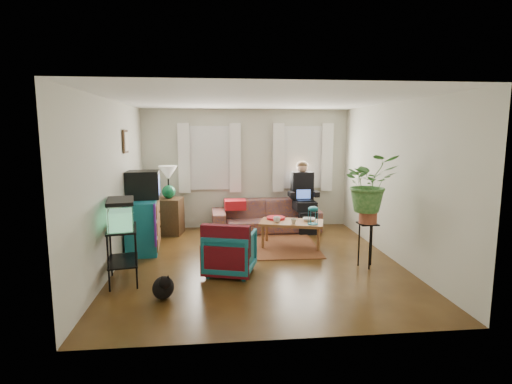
{
  "coord_description": "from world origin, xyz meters",
  "views": [
    {
      "loc": [
        -0.69,
        -6.28,
        2.12
      ],
      "look_at": [
        0.0,
        0.4,
        1.1
      ],
      "focal_mm": 28.0,
      "sensor_mm": 36.0,
      "label": 1
    }
  ],
  "objects": [
    {
      "name": "wall_back",
      "position": [
        0.0,
        2.5,
        1.3
      ],
      "size": [
        4.5,
        0.01,
        2.6
      ],
      "primitive_type": "cube",
      "color": "silver",
      "rests_on": "floor"
    },
    {
      "name": "bowl",
      "position": [
        1.03,
        0.83,
        0.5
      ],
      "size": [
        0.28,
        0.28,
        0.06
      ],
      "primitive_type": "imported",
      "rotation": [
        0.0,
        0.0,
        -0.28
      ],
      "color": "white",
      "rests_on": "coffee_table"
    },
    {
      "name": "cup_b",
      "position": [
        0.7,
        0.62,
        0.52
      ],
      "size": [
        0.13,
        0.13,
        0.1
      ],
      "primitive_type": "imported",
      "rotation": [
        0.0,
        0.0,
        -0.28
      ],
      "color": "beige",
      "rests_on": "coffee_table"
    },
    {
      "name": "aquarium_stand",
      "position": [
        -2.0,
        -0.7,
        0.39
      ],
      "size": [
        0.52,
        0.77,
        0.79
      ],
      "primitive_type": "cube",
      "rotation": [
        0.0,
        0.0,
        0.19
      ],
      "color": "black",
      "rests_on": "floor"
    },
    {
      "name": "curtains_right",
      "position": [
        1.25,
        2.4,
        1.55
      ],
      "size": [
        1.36,
        0.06,
        1.5
      ],
      "primitive_type": "cube",
      "color": "white",
      "rests_on": "wall_back"
    },
    {
      "name": "seated_person",
      "position": [
        1.2,
        2.08,
        0.68
      ],
      "size": [
        0.59,
        0.72,
        1.36
      ],
      "primitive_type": null,
      "rotation": [
        0.0,
        0.0,
        0.03
      ],
      "color": "black",
      "rests_on": "sofa"
    },
    {
      "name": "window_left",
      "position": [
        -0.8,
        2.48,
        1.55
      ],
      "size": [
        1.08,
        0.04,
        1.38
      ],
      "primitive_type": "cube",
      "color": "white",
      "rests_on": "wall_back"
    },
    {
      "name": "birdcage",
      "position": [
        1.04,
        0.56,
        0.64
      ],
      "size": [
        0.23,
        0.23,
        0.33
      ],
      "primitive_type": null,
      "rotation": [
        0.0,
        0.0,
        -0.28
      ],
      "color": "#115B6B",
      "rests_on": "coffee_table"
    },
    {
      "name": "black_cat",
      "position": [
        -1.37,
        -1.33,
        0.18
      ],
      "size": [
        0.38,
        0.48,
        0.36
      ],
      "primitive_type": "ellipsoid",
      "rotation": [
        0.0,
        0.0,
        0.28
      ],
      "color": "black",
      "rests_on": "floor"
    },
    {
      "name": "floor",
      "position": [
        0.0,
        0.0,
        0.0
      ],
      "size": [
        4.5,
        5.0,
        0.01
      ],
      "primitive_type": "cube",
      "color": "#4F2B14",
      "rests_on": "ground"
    },
    {
      "name": "area_rug",
      "position": [
        0.17,
        0.83,
        0.01
      ],
      "size": [
        2.04,
        1.65,
        0.01
      ],
      "primitive_type": "cube",
      "rotation": [
        0.0,
        0.0,
        -0.03
      ],
      "color": "brown",
      "rests_on": "floor"
    },
    {
      "name": "aquarium",
      "position": [
        -2.0,
        -0.7,
        1.0
      ],
      "size": [
        0.47,
        0.7,
        0.42
      ],
      "primitive_type": "cube",
      "rotation": [
        0.0,
        0.0,
        0.19
      ],
      "color": "#7FD899",
      "rests_on": "aquarium_stand"
    },
    {
      "name": "sofa",
      "position": [
        0.38,
        2.05,
        0.45
      ],
      "size": [
        2.3,
        0.97,
        0.89
      ],
      "primitive_type": "imported",
      "rotation": [
        0.0,
        0.0,
        0.03
      ],
      "color": "brown",
      "rests_on": "floor"
    },
    {
      "name": "potted_plant",
      "position": [
        1.67,
        -0.42,
        1.2
      ],
      "size": [
        0.82,
        0.72,
        0.9
      ],
      "primitive_type": "imported",
      "rotation": [
        0.0,
        0.0,
        0.02
      ],
      "color": "#599947",
      "rests_on": "plant_stand"
    },
    {
      "name": "curtains_left",
      "position": [
        -0.8,
        2.4,
        1.55
      ],
      "size": [
        1.36,
        0.06,
        1.5
      ],
      "primitive_type": "cube",
      "color": "white",
      "rests_on": "wall_back"
    },
    {
      "name": "window_right",
      "position": [
        1.25,
        2.48,
        1.55
      ],
      "size": [
        1.08,
        0.04,
        1.38
      ],
      "primitive_type": "cube",
      "color": "white",
      "rests_on": "wall_back"
    },
    {
      "name": "picture_frame",
      "position": [
        -2.21,
        0.85,
        1.95
      ],
      "size": [
        0.04,
        0.32,
        0.4
      ],
      "primitive_type": "cube",
      "color": "#3D2616",
      "rests_on": "wall_left"
    },
    {
      "name": "dresser",
      "position": [
        -1.99,
        0.85,
        0.47
      ],
      "size": [
        0.6,
        1.07,
        0.93
      ],
      "primitive_type": "cube",
      "rotation": [
        0.0,
        0.0,
        0.08
      ],
      "color": "#135D74",
      "rests_on": "floor"
    },
    {
      "name": "crt_tv",
      "position": [
        -1.98,
        0.96,
        1.18
      ],
      "size": [
        0.61,
        0.56,
        0.5
      ],
      "primitive_type": "cube",
      "rotation": [
        0.0,
        0.0,
        0.08
      ],
      "color": "black",
      "rests_on": "dresser"
    },
    {
      "name": "ceiling",
      "position": [
        0.0,
        0.0,
        2.6
      ],
      "size": [
        4.5,
        5.0,
        0.01
      ],
      "primitive_type": "cube",
      "color": "white",
      "rests_on": "wall_back"
    },
    {
      "name": "table_lamp",
      "position": [
        -1.65,
        2.0,
        1.07
      ],
      "size": [
        0.44,
        0.44,
        0.69
      ],
      "primitive_type": null,
      "rotation": [
        0.0,
        0.0,
        -0.16
      ],
      "color": "white",
      "rests_on": "side_table"
    },
    {
      "name": "coffee_table",
      "position": [
        0.7,
        0.82,
        0.24
      ],
      "size": [
        1.27,
        0.91,
        0.47
      ],
      "primitive_type": "cube",
      "rotation": [
        0.0,
        0.0,
        -0.28
      ],
      "color": "brown",
      "rests_on": "floor"
    },
    {
      "name": "wall_right",
      "position": [
        2.25,
        0.0,
        1.3
      ],
      "size": [
        0.01,
        5.0,
        2.6
      ],
      "primitive_type": "cube",
      "color": "silver",
      "rests_on": "floor"
    },
    {
      "name": "wall_left",
      "position": [
        -2.25,
        0.0,
        1.3
      ],
      "size": [
        0.01,
        5.0,
        2.6
      ],
      "primitive_type": "cube",
      "color": "silver",
      "rests_on": "floor"
    },
    {
      "name": "plant_stand",
      "position": [
        1.67,
        -0.42,
        0.35
      ],
      "size": [
        0.31,
        0.31,
        0.71
      ],
      "primitive_type": "cube",
      "rotation": [
        0.0,
        0.0,
        0.02
      ],
      "color": "black",
      "rests_on": "floor"
    },
    {
      "name": "side_table",
      "position": [
        -1.65,
        2.0,
        0.38
      ],
      "size": [
        0.59,
        0.59,
        0.75
      ],
      "primitive_type": "cube",
      "rotation": [
        0.0,
        0.0,
        -0.16
      ],
      "color": "#3F2B17",
      "rests_on": "floor"
    },
    {
      "name": "snack_tray",
      "position": [
        0.45,
        1.05,
        0.49
      ],
      "size": [
        0.44,
        0.44,
        0.04
      ],
      "primitive_type": "cylinder",
      "rotation": [
        0.0,
        0.0,
        -0.28
      ],
      "color": "#B21414",
      "rests_on": "coffee_table"
    },
    {
      "name": "wall_front",
      "position": [
        0.0,
        -2.5,
        1.3
      ],
      "size": [
        4.5,
        0.01,
        2.6
      ],
      "primitive_type": "cube",
      "color": "silver",
      "rests_on": "floor"
    },
    {
      "name": "cup_a",
      "position": [
        0.43,
        0.79,
        0.52
      ],
      "size": [
        0.16,
        0.16,
        0.1
      ],
      "primitive_type": "imported",
      "rotation": [
        0.0,
        0.0,
        -0.28
      ],
      "color": "white",
      "rests_on": "coffee_table"
    },
    {
      "name": "serape_throw",
      "position": [
        -0.56,
        -0.75,
        0.51
      ],
      "size": [
        0.73,
        0.36,
        0.59
      ],
      "primitive_type": "cube",
      "rotation": [
        0.0,
        0.0,
        -0.29
      ],
      "color": "#9E0A0A",
      "rests_on": "armchair"
    },
    {
      "name": "armchair",
      "position": [
        -0.48,
        -0.48,
        0.36
      ],
      "size": [
        0.85,
        0.82,
        0.71
      ],
      "primitive_type": "imported",
      "rotation": [
        0.0,
        0.0,
        2.85
      ],
      "color": "navy",
      "rests_on": "floor"
    }
  ]
}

